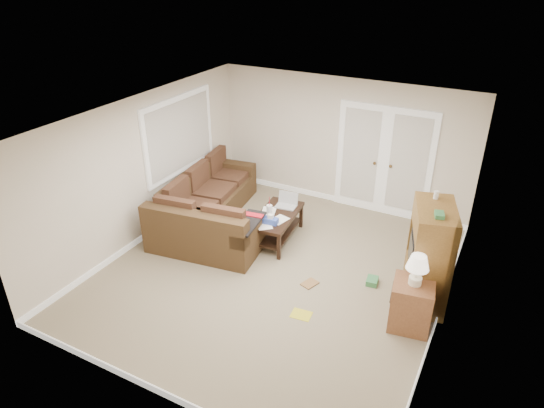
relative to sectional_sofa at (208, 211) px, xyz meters
The scene contains 17 objects.
floor 1.85m from the sectional_sofa, 20.98° to the right, with size 5.50×5.50×0.00m, color gray.
ceiling 2.83m from the sectional_sofa, 20.98° to the right, with size 5.00×5.50×0.02m, color white.
wall_left 1.37m from the sectional_sofa, 140.72° to the right, with size 0.02×5.50×2.50m, color silver.
wall_right 4.35m from the sectional_sofa, ahead, with size 0.02×5.50×2.50m, color silver.
wall_back 2.85m from the sectional_sofa, 50.94° to the left, with size 5.00×0.02×2.50m, color silver.
wall_front 3.91m from the sectional_sofa, 63.42° to the right, with size 5.00×0.02×2.50m, color silver.
baseboards 1.85m from the sectional_sofa, 20.98° to the right, with size 5.00×5.50×0.10m, color white, non-canonical shape.
french_doors 3.35m from the sectional_sofa, 38.94° to the left, with size 1.80×0.05×2.13m.
window_left 1.47m from the sectional_sofa, 155.49° to the left, with size 0.05×1.92×1.42m.
sectional_sofa is the anchor object (origin of this frame).
coffee_table 1.30m from the sectional_sofa, 10.78° to the left, with size 0.74×1.28×0.83m.
tv_armoire 3.93m from the sectional_sofa, ahead, with size 0.76×1.05×1.62m.
side_cabinet 3.97m from the sectional_sofa, 13.18° to the right, with size 0.60×0.60×1.11m.
space_heater 3.88m from the sectional_sofa, 27.25° to the left, with size 0.13×0.11×0.33m, color white.
floor_magazine 2.88m from the sectional_sofa, 29.19° to the right, with size 0.28×0.22×0.01m, color yellow.
floor_greenbox 3.17m from the sectional_sofa, ahead, with size 0.16×0.22×0.09m, color #3B8249.
floor_book 2.35m from the sectional_sofa, 16.58° to the right, with size 0.18×0.25×0.02m, color olive.
Camera 1 is at (2.88, -5.59, 4.49)m, focal length 32.00 mm.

